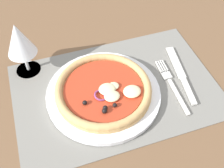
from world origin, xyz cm
name	(u,v)px	position (x,y,z in cm)	size (l,w,h in cm)	color
ground_plane	(116,93)	(0.00, 0.00, -1.20)	(190.00, 140.00, 2.40)	brown
placemat	(116,89)	(0.00, 0.00, 0.20)	(49.94, 33.13, 0.40)	slate
plate	(103,94)	(-3.56, -0.93, 1.03)	(27.53, 27.53, 1.26)	white
pizza	(104,89)	(-3.48, -1.03, 2.75)	(23.04, 23.04, 2.55)	tan
fork	(171,83)	(13.65, -2.71, 0.62)	(2.45, 18.05, 0.44)	silver
knife	(181,73)	(17.48, -0.58, 0.65)	(4.72, 20.01, 0.62)	silver
wine_glass	(19,41)	(-19.70, 13.73, 10.09)	(7.20, 7.20, 14.90)	silver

